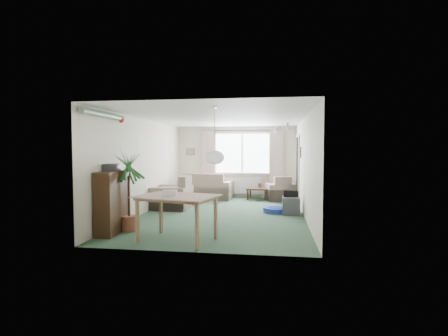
# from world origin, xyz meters

# --- Properties ---
(ground) EXTENTS (6.50, 6.50, 0.00)m
(ground) POSITION_xyz_m (0.00, 0.00, 0.00)
(ground) COLOR #2D4B37
(window) EXTENTS (1.80, 0.03, 1.30)m
(window) POSITION_xyz_m (0.20, 3.23, 1.50)
(window) COLOR white
(curtain_rod) EXTENTS (2.60, 0.03, 0.03)m
(curtain_rod) POSITION_xyz_m (0.20, 3.15, 2.27)
(curtain_rod) COLOR black
(curtain_left) EXTENTS (0.45, 0.08, 2.00)m
(curtain_left) POSITION_xyz_m (-0.95, 3.13, 1.27)
(curtain_left) COLOR beige
(curtain_right) EXTENTS (0.45, 0.08, 2.00)m
(curtain_right) POSITION_xyz_m (1.35, 3.13, 1.27)
(curtain_right) COLOR beige
(radiator) EXTENTS (1.20, 0.10, 0.55)m
(radiator) POSITION_xyz_m (0.20, 3.19, 0.40)
(radiator) COLOR white
(doorway) EXTENTS (0.03, 0.95, 2.00)m
(doorway) POSITION_xyz_m (1.99, 2.20, 1.00)
(doorway) COLOR black
(pendant_lamp) EXTENTS (0.36, 0.36, 0.36)m
(pendant_lamp) POSITION_xyz_m (0.20, -2.30, 1.48)
(pendant_lamp) COLOR white
(tinsel_garland) EXTENTS (1.60, 1.60, 0.12)m
(tinsel_garland) POSITION_xyz_m (-1.92, -2.30, 2.28)
(tinsel_garland) COLOR #196626
(bauble_cluster_a) EXTENTS (0.20, 0.20, 0.20)m
(bauble_cluster_a) POSITION_xyz_m (1.30, 0.90, 2.22)
(bauble_cluster_a) COLOR silver
(bauble_cluster_b) EXTENTS (0.20, 0.20, 0.20)m
(bauble_cluster_b) POSITION_xyz_m (1.60, -0.30, 2.22)
(bauble_cluster_b) COLOR silver
(wall_picture_back) EXTENTS (0.28, 0.03, 0.22)m
(wall_picture_back) POSITION_xyz_m (-1.60, 3.23, 1.55)
(wall_picture_back) COLOR brown
(wall_picture_right) EXTENTS (0.03, 0.24, 0.30)m
(wall_picture_right) POSITION_xyz_m (1.98, 1.20, 1.55)
(wall_picture_right) COLOR brown
(sofa) EXTENTS (1.74, 0.98, 0.85)m
(sofa) POSITION_xyz_m (-0.96, 2.75, 0.42)
(sofa) COLOR beige
(sofa) RESTS_ON ground
(armchair_corner) EXTENTS (1.02, 0.99, 0.78)m
(armchair_corner) POSITION_xyz_m (1.48, 2.73, 0.39)
(armchair_corner) COLOR beige
(armchair_corner) RESTS_ON ground
(armchair_left) EXTENTS (0.99, 1.04, 0.90)m
(armchair_left) POSITION_xyz_m (-1.50, 0.68, 0.45)
(armchair_left) COLOR #BFAE90
(armchair_left) RESTS_ON ground
(coffee_table) EXTENTS (0.91, 0.60, 0.38)m
(coffee_table) POSITION_xyz_m (0.84, 2.68, 0.19)
(coffee_table) COLOR black
(coffee_table) RESTS_ON ground
(photo_frame) EXTENTS (0.12, 0.06, 0.16)m
(photo_frame) POSITION_xyz_m (0.82, 2.67, 0.46)
(photo_frame) COLOR brown
(photo_frame) RESTS_ON coffee_table
(bookshelf) EXTENTS (0.39, 1.00, 1.21)m
(bookshelf) POSITION_xyz_m (-1.84, -2.19, 0.60)
(bookshelf) COLOR black
(bookshelf) RESTS_ON ground
(hifi_box) EXTENTS (0.31, 0.38, 0.14)m
(hifi_box) POSITION_xyz_m (-1.86, -2.11, 1.28)
(hifi_box) COLOR #313135
(hifi_box) RESTS_ON bookshelf
(houseplant) EXTENTS (0.89, 0.89, 1.61)m
(houseplant) POSITION_xyz_m (-1.58, -1.99, 0.80)
(houseplant) COLOR #236322
(houseplant) RESTS_ON ground
(dining_table) EXTENTS (1.43, 1.13, 0.79)m
(dining_table) POSITION_xyz_m (-0.42, -2.60, 0.39)
(dining_table) COLOR tan
(dining_table) RESTS_ON ground
(gift_box) EXTENTS (0.27, 0.22, 0.12)m
(gift_box) POSITION_xyz_m (-0.53, -2.67, 0.85)
(gift_box) COLOR silver
(gift_box) RESTS_ON dining_table
(tv_cube) EXTENTS (0.43, 0.47, 0.43)m
(tv_cube) POSITION_xyz_m (1.70, 0.31, 0.21)
(tv_cube) COLOR #333237
(tv_cube) RESTS_ON ground
(pet_bed) EXTENTS (0.85, 0.85, 0.13)m
(pet_bed) POSITION_xyz_m (1.33, 0.48, 0.07)
(pet_bed) COLOR navy
(pet_bed) RESTS_ON ground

